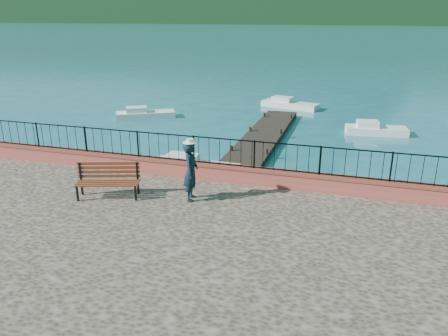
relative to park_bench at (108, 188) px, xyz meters
The scene contains 12 objects.
ground 4.92m from the park_bench, 15.05° to the right, with size 2000.00×2000.00×0.00m, color #19596B.
parapet 5.15m from the park_bench, 28.85° to the left, with size 28.00×0.46×0.58m, color #AC4A3E.
railing 5.20m from the park_bench, 28.85° to the left, with size 27.00×0.05×0.95m, color black.
dock 11.16m from the park_bench, 76.88° to the left, with size 2.00×16.00×0.30m, color #2D231C.
far_forest 298.91m from the park_bench, 89.13° to the left, with size 900.00×60.00×18.00m, color black.
park_bench is the anchor object (origin of this frame).
person 2.76m from the park_bench, 12.74° to the left, with size 0.69×0.45×1.88m, color black.
hat 3.13m from the park_bench, 12.74° to the left, with size 0.44×0.44×0.12m, color white.
boat_0 6.15m from the park_bench, 83.70° to the left, with size 4.03×1.30×0.80m, color silver.
boat_2 17.74m from the park_bench, 60.53° to the left, with size 3.51×1.30×0.80m, color silver.
boat_3 16.64m from the park_bench, 112.62° to the left, with size 3.95×1.30×0.80m, color silver.
boat_4 21.79m from the park_bench, 83.07° to the left, with size 4.34×1.30×0.80m, color silver.
Camera 1 is at (2.80, -10.15, 6.81)m, focal length 35.00 mm.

